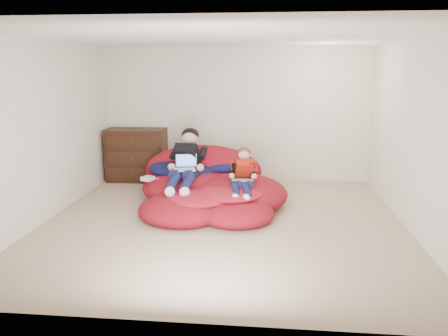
% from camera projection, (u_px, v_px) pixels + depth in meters
% --- Properties ---
extents(room_shell, '(5.10, 5.10, 2.77)m').
position_uv_depth(room_shell, '(223.00, 207.00, 6.08)').
color(room_shell, tan).
rests_on(room_shell, ground).
extents(dresser, '(1.12, 0.63, 0.99)m').
position_uv_depth(dresser, '(137.00, 155.00, 8.34)').
color(dresser, black).
rests_on(dresser, ground).
extents(beanbag_pile, '(2.43, 2.39, 0.93)m').
position_uv_depth(beanbag_pile, '(208.00, 188.00, 6.92)').
color(beanbag_pile, maroon).
rests_on(beanbag_pile, ground).
extents(cream_pillow, '(0.49, 0.31, 0.31)m').
position_uv_depth(cream_pillow, '(190.00, 156.00, 7.60)').
color(cream_pillow, beige).
rests_on(cream_pillow, beanbag_pile).
extents(older_boy, '(0.45, 1.34, 0.84)m').
position_uv_depth(older_boy, '(187.00, 159.00, 6.84)').
color(older_boy, black).
rests_on(older_boy, beanbag_pile).
extents(younger_boy, '(0.35, 0.96, 0.62)m').
position_uv_depth(younger_boy, '(243.00, 172.00, 6.52)').
color(younger_boy, '#B62110').
rests_on(younger_boy, beanbag_pile).
extents(laptop_white, '(0.37, 0.37, 0.23)m').
position_uv_depth(laptop_white, '(185.00, 166.00, 6.74)').
color(laptop_white, white).
rests_on(laptop_white, older_boy).
extents(laptop_black, '(0.36, 0.37, 0.24)m').
position_uv_depth(laptop_black, '(243.00, 176.00, 6.49)').
color(laptop_black, black).
rests_on(laptop_black, younger_boy).
extents(power_adapter, '(0.22, 0.22, 0.06)m').
position_uv_depth(power_adapter, '(148.00, 178.00, 6.87)').
color(power_adapter, white).
rests_on(power_adapter, beanbag_pile).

